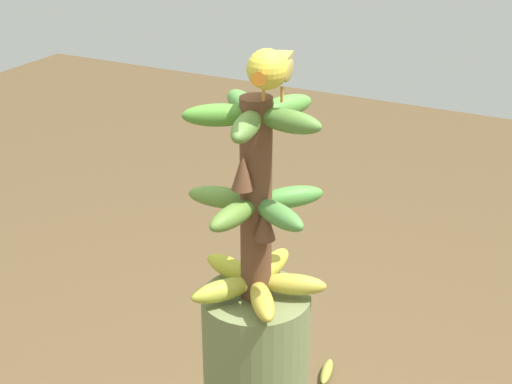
{
  "coord_description": "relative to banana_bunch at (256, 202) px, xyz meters",
  "views": [
    {
      "loc": [
        -0.52,
        1.01,
        1.64
      ],
      "look_at": [
        0.0,
        0.0,
        1.12
      ],
      "focal_mm": 53.73,
      "sensor_mm": 36.0,
      "label": 1
    }
  ],
  "objects": [
    {
      "name": "perched_bird",
      "position": [
        -0.04,
        0.02,
        0.23
      ],
      "size": [
        0.08,
        0.19,
        0.09
      ],
      "color": "#C68933",
      "rests_on": "banana_bunch"
    },
    {
      "name": "fallen_banana",
      "position": [
        0.23,
        -0.97,
        -1.09
      ],
      "size": [
        0.06,
        0.14,
        0.03
      ],
      "primitive_type": "ellipsoid",
      "rotation": [
        0.0,
        0.0,
        4.91
      ],
      "color": "#939E38",
      "rests_on": "ground"
    },
    {
      "name": "banana_bunch",
      "position": [
        0.0,
        0.0,
        0.0
      ],
      "size": [
        0.24,
        0.24,
        0.36
      ],
      "color": "brown",
      "rests_on": "banana_tree"
    }
  ]
}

